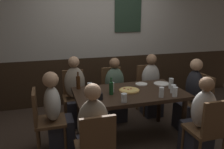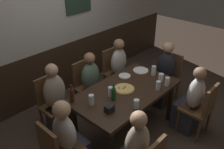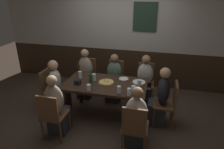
# 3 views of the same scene
# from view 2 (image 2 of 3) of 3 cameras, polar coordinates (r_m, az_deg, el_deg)

# --- Properties ---
(ground_plane) EXTENTS (12.00, 12.00, 0.00)m
(ground_plane) POSITION_cam_2_polar(r_m,az_deg,el_deg) (3.88, 2.93, -12.97)
(ground_plane) COLOR #423328
(wall_back) EXTENTS (6.40, 0.13, 2.60)m
(wall_back) POSITION_cam_2_polar(r_m,az_deg,el_deg) (4.32, -13.83, 10.91)
(wall_back) COLOR #332316
(wall_back) RESTS_ON ground_plane
(dining_table) EXTENTS (1.58, 0.88, 0.74)m
(dining_table) POSITION_cam_2_polar(r_m,az_deg,el_deg) (3.47, 3.20, -4.95)
(dining_table) COLOR black
(dining_table) RESTS_ON ground_plane
(chair_right_near) EXTENTS (0.40, 0.40, 0.88)m
(chair_right_near) POSITION_cam_2_polar(r_m,az_deg,el_deg) (3.73, 20.47, -7.32)
(chair_right_near) COLOR brown
(chair_right_near) RESTS_ON ground_plane
(chair_left_far) EXTENTS (0.40, 0.40, 0.88)m
(chair_left_far) POSITION_cam_2_polar(r_m,az_deg,el_deg) (3.73, -14.16, -6.17)
(chair_left_far) COLOR brown
(chair_left_far) RESTS_ON ground_plane
(chair_right_far) EXTENTS (0.40, 0.40, 0.88)m
(chair_right_far) POSITION_cam_2_polar(r_m,az_deg,el_deg) (4.48, 0.46, 1.25)
(chair_right_far) COLOR brown
(chair_right_far) RESTS_ON ground_plane
(chair_head_east) EXTENTS (0.40, 0.40, 0.88)m
(chair_head_east) POSITION_cam_2_polar(r_m,az_deg,el_deg) (4.42, 13.24, -0.07)
(chair_head_east) COLOR brown
(chair_head_east) RESTS_ON ground_plane
(chair_mid_far) EXTENTS (0.40, 0.40, 0.88)m
(chair_mid_far) POSITION_cam_2_polar(r_m,az_deg,el_deg) (4.07, -6.16, -2.13)
(chair_mid_far) COLOR brown
(chair_mid_far) RESTS_ON ground_plane
(person_head_west) EXTENTS (0.37, 0.34, 1.11)m
(person_head_west) POSITION_cam_2_polar(r_m,az_deg,el_deg) (3.04, -10.14, -15.90)
(person_head_west) COLOR #2D2D38
(person_head_west) RESTS_ON ground_plane
(person_right_near) EXTENTS (0.34, 0.37, 1.11)m
(person_right_near) POSITION_cam_2_polar(r_m,az_deg,el_deg) (3.79, 18.15, -6.82)
(person_right_near) COLOR #2D2D38
(person_right_near) RESTS_ON ground_plane
(person_left_far) EXTENTS (0.34, 0.37, 1.16)m
(person_left_far) POSITION_cam_2_polar(r_m,az_deg,el_deg) (3.62, -12.68, -7.34)
(person_left_far) COLOR #2D2D38
(person_left_far) RESTS_ON ground_plane
(person_right_far) EXTENTS (0.34, 0.37, 1.13)m
(person_right_far) POSITION_cam_2_polar(r_m,az_deg,el_deg) (4.40, 2.02, 0.31)
(person_right_far) COLOR #2D2D38
(person_right_far) RESTS_ON ground_plane
(person_head_east) EXTENTS (0.37, 0.34, 1.16)m
(person_head_east) POSITION_cam_2_polar(r_m,az_deg,el_deg) (4.30, 12.12, -0.92)
(person_head_east) COLOR #2D2D38
(person_head_east) RESTS_ON ground_plane
(person_mid_far) EXTENTS (0.34, 0.37, 1.10)m
(person_mid_far) POSITION_cam_2_polar(r_m,az_deg,el_deg) (3.98, -4.55, -3.45)
(person_mid_far) COLOR #2D2D38
(person_mid_far) RESTS_ON ground_plane
(pizza) EXTENTS (0.30, 0.30, 0.03)m
(pizza) POSITION_cam_2_polar(r_m,az_deg,el_deg) (3.44, 2.93, -3.40)
(pizza) COLOR tan
(pizza) RESTS_ON dining_table
(tumbler_short) EXTENTS (0.07, 0.07, 0.15)m
(tumbler_short) POSITION_cam_2_polar(r_m,az_deg,el_deg) (3.83, 9.90, 0.86)
(tumbler_short) COLOR silver
(tumbler_short) RESTS_ON dining_table
(beer_glass_tall) EXTENTS (0.07, 0.07, 0.14)m
(beer_glass_tall) POSITION_cam_2_polar(r_m,az_deg,el_deg) (3.47, 10.92, -2.71)
(beer_glass_tall) COLOR silver
(beer_glass_tall) RESTS_ON dining_table
(highball_clear) EXTENTS (0.07, 0.07, 0.12)m
(highball_clear) POSITION_cam_2_polar(r_m,az_deg,el_deg) (3.08, 5.80, -7.04)
(highball_clear) COLOR silver
(highball_clear) RESTS_ON dining_table
(tumbler_water) EXTENTS (0.08, 0.08, 0.12)m
(tumbler_water) POSITION_cam_2_polar(r_m,az_deg,el_deg) (3.70, 11.58, -0.74)
(tumbler_water) COLOR silver
(tumbler_water) RESTS_ON dining_table
(beer_glass_half) EXTENTS (0.07, 0.07, 0.15)m
(beer_glass_half) POSITION_cam_2_polar(r_m,az_deg,el_deg) (3.11, -4.91, -6.21)
(beer_glass_half) COLOR silver
(beer_glass_half) RESTS_ON dining_table
(pint_glass_pale) EXTENTS (0.07, 0.07, 0.14)m
(pint_glass_pale) POSITION_cam_2_polar(r_m,az_deg,el_deg) (3.26, -0.37, -4.20)
(pint_glass_pale) COLOR silver
(pint_glass_pale) RESTS_ON dining_table
(pint_glass_stout) EXTENTS (0.07, 0.07, 0.13)m
(pint_glass_stout) POSITION_cam_2_polar(r_m,az_deg,el_deg) (3.59, 12.98, -1.77)
(pint_glass_stout) COLOR silver
(pint_glass_stout) RESTS_ON dining_table
(beer_bottle_green) EXTENTS (0.06, 0.06, 0.25)m
(beer_bottle_green) POSITION_cam_2_polar(r_m,az_deg,el_deg) (3.17, 0.38, -4.63)
(beer_bottle_green) COLOR #194723
(beer_bottle_green) RESTS_ON dining_table
(beer_bottle_brown) EXTENTS (0.06, 0.06, 0.26)m
(beer_bottle_brown) POSITION_cam_2_polar(r_m,az_deg,el_deg) (3.18, -9.56, -4.87)
(beer_bottle_brown) COLOR #42230F
(beer_bottle_brown) RESTS_ON dining_table
(plate_white_large) EXTENTS (0.25, 0.25, 0.01)m
(plate_white_large) POSITION_cam_2_polar(r_m,az_deg,el_deg) (3.95, 6.85, 0.99)
(plate_white_large) COLOR white
(plate_white_large) RESTS_ON dining_table
(plate_white_small) EXTENTS (0.19, 0.19, 0.01)m
(plate_white_small) POSITION_cam_2_polar(r_m,az_deg,el_deg) (3.77, 3.03, -0.32)
(plate_white_small) COLOR white
(plate_white_small) RESTS_ON dining_table
(condiment_caddy) EXTENTS (0.11, 0.09, 0.09)m
(condiment_caddy) POSITION_cam_2_polar(r_m,az_deg,el_deg) (3.00, -0.62, -8.13)
(condiment_caddy) COLOR black
(condiment_caddy) RESTS_ON dining_table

